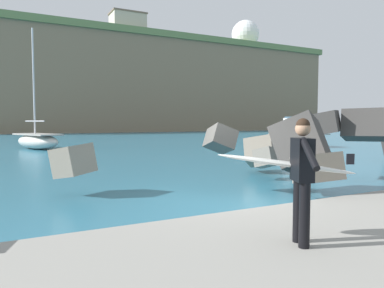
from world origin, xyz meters
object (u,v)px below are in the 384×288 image
surfer_with_board (297,170)px  station_building_west (18,32)px  boat_near_right (38,140)px  boat_mid_centre (299,138)px  station_building_central (59,34)px  station_building_east (94,36)px  radar_dome (245,37)px  station_building_annex (128,25)px

surfer_with_board → station_building_west: bearing=90.6°
boat_near_right → boat_mid_centre: bearing=-22.7°
surfer_with_board → station_building_central: bearing=84.8°
boat_near_right → station_building_central: (9.20, 59.01, 20.92)m
surfer_with_board → station_building_east: size_ratio=0.29×
radar_dome → station_building_central: 46.74m
radar_dome → station_building_east: size_ratio=1.43×
surfer_with_board → station_building_west: (-0.92, 83.94, 20.11)m
boat_near_right → boat_mid_centre: 19.09m
surfer_with_board → station_building_central: 85.65m
boat_near_right → station_building_west: bearing=89.2°
station_building_east → boat_mid_centre: bearing=-88.7°
boat_mid_centre → station_building_east: station_building_east is taller
boat_near_right → station_building_central: station_building_central is taller
station_building_east → station_building_annex: bearing=-72.1°
station_building_central → boat_near_right: bearing=-98.9°
boat_near_right → radar_dome: bearing=43.3°
station_building_central → station_building_east: bearing=-28.6°
boat_near_right → station_building_east: station_building_east is taller
surfer_with_board → boat_near_right: size_ratio=0.24×
surfer_with_board → station_building_central: (7.48, 82.87, 20.28)m
station_building_annex → surfer_with_board: bearing=-105.4°
radar_dome → station_building_central: size_ratio=1.65×
station_building_annex → station_building_west: bearing=138.4°
radar_dome → station_building_annex: radar_dome is taller
surfer_with_board → boat_mid_centre: 22.90m
station_building_east → radar_dome: bearing=-4.3°
station_building_west → station_building_annex: 25.81m
radar_dome → station_building_annex: (-35.25, -9.31, -3.23)m
station_building_annex → station_building_central: bearing=124.1°
boat_mid_centre → surfer_with_board: bearing=-133.9°
station_building_west → station_building_annex: size_ratio=0.97×
surfer_with_board → boat_mid_centre: (15.88, 16.49, -0.53)m
boat_near_right → station_building_east: bearing=73.7°
boat_near_right → station_building_annex: 51.66m
surfer_with_board → boat_mid_centre: size_ratio=0.41×
station_building_west → station_building_annex: (19.30, -17.14, -0.23)m
boat_near_right → station_building_west: size_ratio=1.29×
surfer_with_board → station_building_annex: (18.38, 66.79, 19.88)m
surfer_with_board → station_building_annex: station_building_annex is taller
station_building_west → station_building_central: bearing=-7.2°
boat_mid_centre → radar_dome: size_ratio=0.50×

